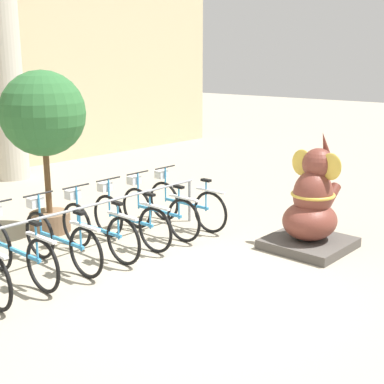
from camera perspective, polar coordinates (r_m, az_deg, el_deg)
The scene contains 11 objects.
ground_plane at distance 7.09m, azimuth 0.74°, elevation -9.80°, with size 60.00×60.00×0.00m, color #9E937F.
column_right at distance 13.59m, azimuth -19.44°, elevation 12.28°, with size 1.05×1.05×5.16m.
bike_rack at distance 7.74m, azimuth -14.44°, elevation -3.13°, with size 5.76×0.05×0.77m.
bicycle_3 at distance 7.43m, azimuth -18.13°, elevation -5.97°, with size 0.48×1.81×1.00m.
bicycle_4 at distance 7.72m, azimuth -13.90°, elevation -4.89°, with size 0.48×1.81×1.00m.
bicycle_5 at distance 8.07m, azimuth -10.07°, elevation -3.86°, with size 0.48×1.81×1.00m.
bicycle_6 at distance 8.47m, azimuth -6.73°, elevation -2.86°, with size 0.48×1.81×1.00m.
bicycle_7 at distance 8.90m, azimuth -3.67°, elevation -1.96°, with size 0.48×1.81×1.00m.
bicycle_8 at distance 9.34m, azimuth -0.77°, elevation -1.16°, with size 0.48×1.81×1.00m.
elephant_statue at distance 8.42m, azimuth 12.66°, elevation -1.81°, with size 1.19×1.19×1.82m.
potted_tree at distance 9.06m, azimuth -15.57°, elevation 7.43°, with size 1.39×1.39×2.70m.
Camera 1 is at (-4.91, -4.24, 2.88)m, focal length 50.00 mm.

